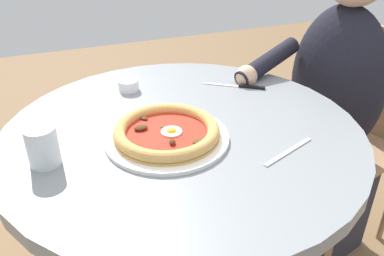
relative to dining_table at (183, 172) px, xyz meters
name	(u,v)px	position (x,y,z in m)	size (l,w,h in m)	color
dining_table	(183,172)	(0.00, 0.00, 0.00)	(0.92, 0.92, 0.76)	gray
pizza_on_plate	(167,133)	(0.05, 0.04, 0.15)	(0.30, 0.30, 0.04)	white
water_glass	(43,149)	(0.33, 0.04, 0.18)	(0.07, 0.07, 0.09)	silver
steak_knife	(243,86)	(-0.26, -0.17, 0.14)	(0.17, 0.12, 0.01)	silver
ramekin_capers	(129,85)	(0.07, -0.28, 0.15)	(0.06, 0.06, 0.03)	white
fork_utensil	(288,152)	(-0.19, 0.19, 0.14)	(0.16, 0.07, 0.00)	#BCBCC1
diner_person	(326,133)	(-0.62, -0.17, -0.10)	(0.55, 0.40, 1.17)	#282833
cafe_chair_diner	(351,122)	(-0.76, -0.20, -0.10)	(0.51, 0.51, 0.87)	#957050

